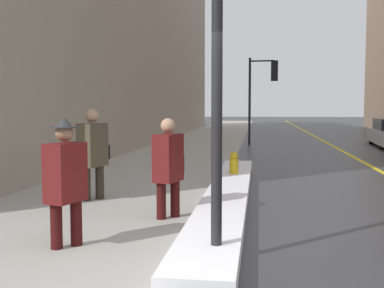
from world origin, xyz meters
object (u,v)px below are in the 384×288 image
object	(u,v)px
pedestrian_in_fedora	(65,177)
pedestrian_with_shoulder_bag	(169,163)
pedestrian_in_glasses	(93,150)
fire_hydrant	(234,168)
traffic_light_near	(265,82)

from	to	relation	value
pedestrian_in_fedora	pedestrian_with_shoulder_bag	size ratio (longest dim) A/B	1.04
pedestrian_in_fedora	pedestrian_in_glasses	xyz separation A→B (m)	(-0.70, 2.93, 0.05)
pedestrian_in_fedora	pedestrian_with_shoulder_bag	bearing A→B (deg)	168.34
pedestrian_in_glasses	fire_hydrant	xyz separation A→B (m)	(2.45, 2.39, -0.58)
traffic_light_near	pedestrian_with_shoulder_bag	size ratio (longest dim) A/B	2.54
traffic_light_near	pedestrian_in_fedora	xyz separation A→B (m)	(-2.53, -16.51, -1.96)
pedestrian_with_shoulder_bag	fire_hydrant	xyz separation A→B (m)	(0.81, 3.62, -0.51)
pedestrian_in_fedora	pedestrian_with_shoulder_bag	world-z (taller)	pedestrian_in_fedora
traffic_light_near	fire_hydrant	size ratio (longest dim) A/B	5.60
pedestrian_with_shoulder_bag	pedestrian_in_glasses	distance (m)	2.05
fire_hydrant	pedestrian_with_shoulder_bag	bearing A→B (deg)	-102.61
fire_hydrant	pedestrian_in_fedora	bearing A→B (deg)	-108.20
pedestrian_in_glasses	fire_hydrant	distance (m)	3.47
pedestrian_with_shoulder_bag	pedestrian_in_glasses	size ratio (longest dim) A/B	0.92
fire_hydrant	traffic_light_near	bearing A→B (deg)	85.99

